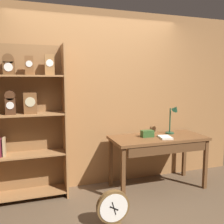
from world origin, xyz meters
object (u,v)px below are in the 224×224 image
bookshelf (18,121)px  open_repair_manual (165,137)px  workbench (159,143)px  round_clock_large (113,208)px  desk_lamp (173,117)px  toolbox_small (147,134)px

bookshelf → open_repair_manual: bearing=-10.3°
bookshelf → open_repair_manual: bookshelf is taller
workbench → round_clock_large: (-0.94, -0.70, -0.47)m
desk_lamp → round_clock_large: bearing=-146.3°
toolbox_small → round_clock_large: bearing=-135.6°
toolbox_small → round_clock_large: 1.26m
workbench → open_repair_manual: 0.14m
open_repair_manual → round_clock_large: size_ratio=0.54×
desk_lamp → open_repair_manual: 0.42m
bookshelf → toolbox_small: 1.78m
bookshelf → desk_lamp: 2.22m
bookshelf → workbench: 1.96m
workbench → round_clock_large: 1.27m
toolbox_small → round_clock_large: (-0.79, -0.77, -0.61)m
desk_lamp → bookshelf: bearing=176.4°
desk_lamp → open_repair_manual: bearing=-140.3°
bookshelf → round_clock_large: 1.62m
workbench → round_clock_large: bearing=-143.2°
workbench → desk_lamp: desk_lamp is taller
toolbox_small → desk_lamp: bearing=8.1°
open_repair_manual → round_clock_large: bearing=-137.7°
bookshelf → desk_lamp: bearing=-3.6°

